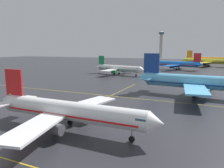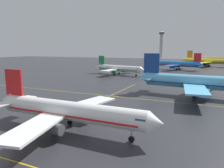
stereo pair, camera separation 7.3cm
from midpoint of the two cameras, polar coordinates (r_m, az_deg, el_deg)
ground_plane at (r=36.55m, az=-27.58°, el=-14.68°), size 600.00×600.00×0.00m
airliner_front_gate at (r=38.57m, az=-11.67°, el=-6.98°), size 33.04×28.62×10.31m
airliner_second_row at (r=69.14m, az=22.70°, el=0.38°), size 41.13×35.37×12.78m
airliner_third_row at (r=120.06m, az=1.69°, el=4.16°), size 32.48×27.66×10.22m
airliner_far_left_stand at (r=156.25m, az=16.57°, el=5.13°), size 36.73×31.19×11.49m
airliner_far_right_stand at (r=193.39m, az=23.79°, el=5.57°), size 40.74×34.82×12.67m
airliner_distant_taxiway at (r=232.05m, az=23.65°, el=6.06°), size 40.43×34.80×12.57m
taxiway_markings at (r=48.89m, az=-10.58°, el=-7.75°), size 146.17×88.52×0.01m
control_tower at (r=355.12m, az=12.90°, el=10.66°), size 8.82×8.82×41.99m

